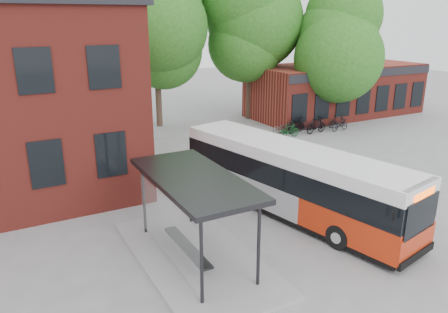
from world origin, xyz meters
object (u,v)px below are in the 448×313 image
bus_shelter (195,218)px  bicycle_7 (337,121)px  bicycle_0 (283,127)px  bicycle_2 (293,125)px  bicycle_3 (296,125)px  bicycle_1 (289,131)px  city_bus (290,180)px  bicycle_5 (316,126)px  bicycle_6 (340,125)px  bicycle_4 (315,123)px

bus_shelter → bicycle_7: bearing=34.7°
bicycle_0 → bicycle_2: 0.84m
bicycle_0 → bicycle_2: size_ratio=0.91×
bicycle_0 → bicycle_7: bearing=-90.8°
bus_shelter → bicycle_3: (13.04, 11.62, -0.90)m
bus_shelter → bicycle_7: size_ratio=4.29×
bicycle_1 → bicycle_2: bicycle_2 is taller
bus_shelter → bicycle_0: size_ratio=4.17×
bicycle_0 → city_bus: bearing=149.5°
bicycle_3 → bicycle_2: bearing=1.9°
bicycle_5 → bicycle_6: size_ratio=1.14×
bicycle_5 → bicycle_7: 2.51m
city_bus → bicycle_4: 14.26m
city_bus → bicycle_1: city_bus is taller
bus_shelter → bicycle_3: size_ratio=3.83×
bus_shelter → bicycle_0: bus_shelter is taller
city_bus → bicycle_0: (7.23, 10.36, -0.93)m
bicycle_0 → bicycle_5: bearing=-111.9°
bicycle_4 → bicycle_7: bicycle_7 is taller
city_bus → bicycle_6: city_bus is taller
bicycle_0 → bicycle_2: bearing=-85.6°
bus_shelter → bicycle_4: 18.87m
bicycle_2 → bicycle_1: bearing=133.7°
bicycle_2 → bicycle_3: size_ratio=1.01×
bicycle_0 → bicycle_7: size_ratio=1.03×
bus_shelter → bicycle_2: bus_shelter is taller
bicycle_2 → bicycle_3: (0.08, -0.22, 0.06)m
bicycle_4 → bicycle_5: 1.09m
bicycle_0 → bicycle_7: (4.44, -0.40, 0.05)m
bus_shelter → bicycle_2: (12.96, 11.85, -0.96)m
city_bus → bus_shelter: bearing=-174.8°
bicycle_4 → city_bus: bearing=137.4°
city_bus → bicycle_4: size_ratio=6.26×
bicycle_0 → bicycle_6: bearing=-103.0°
bicycle_0 → bicycle_2: bicycle_2 is taller
city_bus → bicycle_1: bearing=41.6°
bicycle_6 → bicycle_1: bearing=78.5°
bicycle_1 → bicycle_5: (2.27, 0.02, 0.07)m
city_bus → bicycle_7: bearing=28.8°
city_bus → bicycle_2: size_ratio=5.80×
bicycle_3 → bicycle_7: bicycle_3 is taller
bus_shelter → bicycle_4: size_ratio=4.07×
bus_shelter → bicycle_5: bus_shelter is taller
bus_shelter → bicycle_1: size_ratio=4.53×
bicycle_2 → bicycle_7: (3.60, -0.40, 0.00)m
bicycle_7 → bicycle_1: bearing=97.2°
bicycle_1 → bicycle_4: bearing=-71.2°
bicycle_1 → city_bus: bearing=144.6°
bicycle_3 → bicycle_6: 3.19m
bicycle_1 → bicycle_7: (4.71, 0.61, 0.03)m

